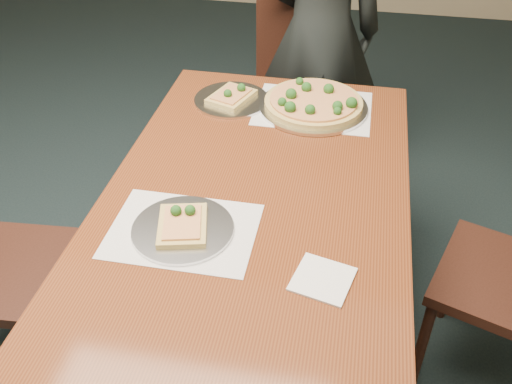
% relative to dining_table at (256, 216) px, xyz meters
% --- Properties ---
extents(dining_table, '(0.90, 1.50, 0.75)m').
position_rel_dining_table_xyz_m(dining_table, '(0.00, 0.00, 0.00)').
color(dining_table, '#502310').
rests_on(dining_table, ground).
extents(chair_far, '(0.46, 0.46, 0.91)m').
position_rel_dining_table_xyz_m(chair_far, '(-0.04, 1.13, -0.14)').
color(chair_far, black).
rests_on(chair_far, ground).
extents(diner, '(0.65, 0.50, 1.58)m').
position_rel_dining_table_xyz_m(diner, '(0.07, 1.14, 0.13)').
color(diner, black).
rests_on(diner, ground).
extents(placemat_main, '(0.42, 0.32, 0.00)m').
position_rel_dining_table_xyz_m(placemat_main, '(0.11, 0.53, 0.09)').
color(placemat_main, white).
rests_on(placemat_main, dining_table).
extents(placemat_near, '(0.40, 0.30, 0.00)m').
position_rel_dining_table_xyz_m(placemat_near, '(-0.16, -0.21, 0.09)').
color(placemat_near, white).
rests_on(placemat_near, dining_table).
extents(pizza_pan, '(0.40, 0.40, 0.07)m').
position_rel_dining_table_xyz_m(pizza_pan, '(0.11, 0.53, 0.12)').
color(pizza_pan, silver).
rests_on(pizza_pan, dining_table).
extents(slice_plate_near, '(0.28, 0.28, 0.06)m').
position_rel_dining_table_xyz_m(slice_plate_near, '(-0.16, -0.21, 0.11)').
color(slice_plate_near, silver).
rests_on(slice_plate_near, dining_table).
extents(slice_plate_far, '(0.28, 0.28, 0.06)m').
position_rel_dining_table_xyz_m(slice_plate_far, '(-0.19, 0.53, 0.10)').
color(slice_plate_far, silver).
rests_on(slice_plate_far, dining_table).
extents(napkin, '(0.17, 0.17, 0.01)m').
position_rel_dining_table_xyz_m(napkin, '(0.23, -0.32, 0.09)').
color(napkin, white).
rests_on(napkin, dining_table).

